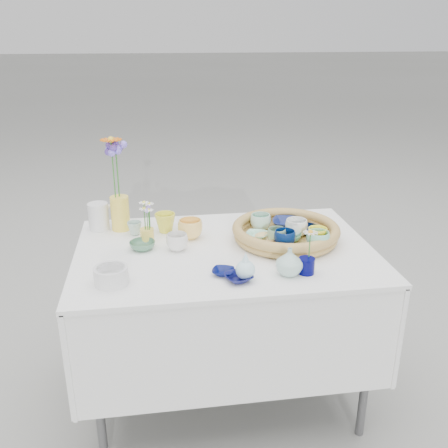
{
  "coord_description": "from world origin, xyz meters",
  "views": [
    {
      "loc": [
        -0.29,
        -1.93,
        1.63
      ],
      "look_at": [
        0.0,
        0.02,
        0.87
      ],
      "focal_mm": 40.0,
      "sensor_mm": 36.0,
      "label": 1
    }
  ],
  "objects": [
    {
      "name": "tray_ceramic_6",
      "position": [
        0.19,
        0.15,
        0.82
      ],
      "size": [
        0.12,
        0.12,
        0.07
      ],
      "primitive_type": "imported",
      "rotation": [
        0.0,
        0.0,
        -0.39
      ],
      "color": "silver",
      "rests_on": "wicker_tray"
    },
    {
      "name": "daisy_cup",
      "position": [
        -0.33,
        0.12,
        0.8
      ],
      "size": [
        0.08,
        0.08,
        0.06
      ],
      "primitive_type": "cylinder",
      "rotation": [
        0.0,
        0.0,
        -0.37
      ],
      "color": "#F8D552",
      "rests_on": "display_table"
    },
    {
      "name": "loose_ceramic_3",
      "position": [
        -0.2,
        0.02,
        0.8
      ],
      "size": [
        0.11,
        0.11,
        0.07
      ],
      "primitive_type": "imported",
      "rotation": [
        0.0,
        0.0,
        -0.19
      ],
      "color": "silver",
      "rests_on": "display_table"
    },
    {
      "name": "bud_vase_seafoam",
      "position": [
        0.21,
        -0.27,
        0.82
      ],
      "size": [
        0.12,
        0.12,
        0.11
      ],
      "primitive_type": "imported",
      "rotation": [
        0.0,
        0.0,
        0.2
      ],
      "color": "#9CC1B6",
      "rests_on": "display_table"
    },
    {
      "name": "hydrangea",
      "position": [
        -0.44,
        0.3,
        1.03
      ],
      "size": [
        0.09,
        0.09,
        0.29
      ],
      "primitive_type": null,
      "rotation": [
        0.0,
        0.0,
        0.06
      ],
      "color": "#5436A0",
      "rests_on": "tall_vase_yellow"
    },
    {
      "name": "loose_ceramic_2",
      "position": [
        -0.35,
        0.05,
        0.78
      ],
      "size": [
        0.11,
        0.11,
        0.03
      ],
      "primitive_type": "imported",
      "rotation": [
        0.0,
        0.0,
        0.01
      ],
      "color": "#477558",
      "rests_on": "display_table"
    },
    {
      "name": "tray_ceramic_2",
      "position": [
        0.39,
        -0.06,
        0.82
      ],
      "size": [
        0.1,
        0.1,
        0.08
      ],
      "primitive_type": "imported",
      "rotation": [
        0.0,
        0.0,
        -0.27
      ],
      "color": "yellow",
      "rests_on": "wicker_tray"
    },
    {
      "name": "tray_ceramic_9",
      "position": [
        0.25,
        -0.05,
        0.82
      ],
      "size": [
        0.1,
        0.1,
        0.07
      ],
      "primitive_type": "imported",
      "rotation": [
        0.0,
        0.0,
        -0.09
      ],
      "color": "#051C56",
      "rests_on": "wicker_tray"
    },
    {
      "name": "tray_ceramic_12",
      "position": [
        0.2,
        0.17,
        0.82
      ],
      "size": [
        0.1,
        0.1,
        0.07
      ],
      "primitive_type": "imported",
      "rotation": [
        0.0,
        0.0,
        0.21
      ],
      "color": "#479770",
      "rests_on": "wicker_tray"
    },
    {
      "name": "loose_ceramic_0",
      "position": [
        -0.24,
        0.23,
        0.81
      ],
      "size": [
        0.11,
        0.11,
        0.09
      ],
      "primitive_type": "imported",
      "rotation": [
        0.0,
        0.0,
        -0.2
      ],
      "color": "yellow",
      "rests_on": "display_table"
    },
    {
      "name": "bud_vase_paleblue",
      "position": [
        0.04,
        -0.29,
        0.82
      ],
      "size": [
        0.09,
        0.09,
        0.11
      ],
      "primitive_type": null,
      "rotation": [
        0.0,
        0.0,
        -0.25
      ],
      "color": "#BAE6EE",
      "rests_on": "display_table"
    },
    {
      "name": "bud_vase_cobalt",
      "position": [
        0.27,
        -0.28,
        0.8
      ],
      "size": [
        0.08,
        0.08,
        0.06
      ],
      "primitive_type": "cylinder",
      "rotation": [
        0.0,
        0.0,
        -0.4
      ],
      "color": "#000041",
      "rests_on": "display_table"
    },
    {
      "name": "tray_ceramic_4",
      "position": [
        0.22,
        -0.01,
        0.82
      ],
      "size": [
        0.08,
        0.08,
        0.06
      ],
      "primitive_type": "imported",
      "rotation": [
        0.0,
        0.0,
        0.03
      ],
      "color": "gray",
      "rests_on": "wicker_tray"
    },
    {
      "name": "gerbera",
      "position": [
        -0.46,
        0.28,
        1.06
      ],
      "size": [
        0.12,
        0.12,
        0.29
      ],
      "primitive_type": null,
      "rotation": [
        0.0,
        0.0,
        0.08
      ],
      "color": "orange",
      "rests_on": "tall_vase_yellow"
    },
    {
      "name": "tray_ceramic_11",
      "position": [
        0.38,
        -0.1,
        0.82
      ],
      "size": [
        0.1,
        0.1,
        0.08
      ],
      "primitive_type": "imported",
      "rotation": [
        0.0,
        0.0,
        0.06
      ],
      "color": "#7FCDAF",
      "rests_on": "wicker_tray"
    },
    {
      "name": "tray_ceramic_0",
      "position": [
        0.32,
        0.17,
        0.8
      ],
      "size": [
        0.17,
        0.17,
        0.03
      ],
      "primitive_type": "imported",
      "rotation": [
        0.0,
        0.0,
        -0.34
      ],
      "color": "navy",
      "rests_on": "wicker_tray"
    },
    {
      "name": "tall_vase_yellow",
      "position": [
        -0.45,
        0.29,
        0.85
      ],
      "size": [
        0.09,
        0.09,
        0.16
      ],
      "primitive_type": "cylinder",
      "rotation": [
        0.0,
        0.0,
        -0.05
      ],
      "color": "yellow",
      "rests_on": "display_table"
    },
    {
      "name": "loose_ceramic_1",
      "position": [
        -0.13,
        0.14,
        0.81
      ],
      "size": [
        0.14,
        0.14,
        0.09
      ],
      "primitive_type": "imported",
      "rotation": [
        0.0,
        0.0,
        -0.34
      ],
      "color": "#FFCC63",
      "rests_on": "display_table"
    },
    {
      "name": "tray_ceramic_10",
      "position": [
        0.18,
        -0.01,
        0.8
      ],
      "size": [
        0.12,
        0.12,
        0.03
      ],
      "primitive_type": "imported",
      "rotation": [
        0.0,
        0.0,
        0.17
      ],
      "color": "#FFCD89",
      "rests_on": "wicker_tray"
    },
    {
      "name": "display_table",
      "position": [
        0.0,
        0.0,
        0.0
      ],
      "size": [
        1.26,
        0.86,
        0.77
      ],
      "primitive_type": null,
      "color": "white",
      "rests_on": "ground"
    },
    {
      "name": "loose_ceramic_6",
      "position": [
        0.01,
        -0.3,
        0.78
      ],
      "size": [
        0.13,
        0.13,
        0.03
      ],
      "primitive_type": "imported",
      "rotation": [
        0.0,
        0.0,
        0.28
      ],
      "color": "#0E1049",
      "rests_on": "display_table"
    },
    {
      "name": "loose_ceramic_5",
      "position": [
        -0.38,
        0.22,
        0.8
      ],
      "size": [
        0.08,
        0.08,
        0.06
      ],
      "primitive_type": "imported",
      "rotation": [
        0.0,
        0.0,
        -0.16
      ],
      "color": "#9CBAAC",
      "rests_on": "display_table"
    },
    {
      "name": "tray_ceramic_1",
      "position": [
        0.38,
        0.07,
        0.8
      ],
      "size": [
        0.12,
        0.12,
        0.03
      ],
      "primitive_type": "imported",
      "rotation": [
        0.0,
        0.0,
        -0.1
      ],
      "color": "black",
      "rests_on": "wicker_tray"
    },
    {
      "name": "wicker_tray",
      "position": [
        0.28,
        0.05,
        0.8
      ],
      "size": [
        0.47,
        0.47,
        0.08
      ],
      "primitive_type": null,
      "color": "#A18147",
      "rests_on": "display_table"
    },
    {
      "name": "tray_ceramic_3",
      "position": [
        0.28,
        0.0,
        0.8
      ],
      "size": [
        0.13,
        0.13,
        0.04
      ],
      "primitive_type": "imported",
      "rotation": [
        0.0,
        0.0,
        -0.18
      ],
      "color": "#4FA176",
      "rests_on": "wicker_tray"
    },
    {
      "name": "fluted_bowl",
      "position": [
        -0.46,
        -0.25,
        0.8
      ],
      "size": [
        0.15,
        0.15,
        0.07
      ],
      "primitive_type": null,
      "rotation": [
        0.0,
        0.0,
        0.2
      ],
      "color": "silver",
      "rests_on": "display_table"
    },
    {
      "name": "tray_ceramic_7",
      "position": [
        0.33,
        0.05,
        0.82
      ],
      "size": [
        0.1,
        0.1,
        0.08
      ],
      "primitive_type": "imported",
      "rotation": [
        0.0,
        0.0,
        0.01
      ],
      "color": "white",
      "rests_on": "wicker_tray"
    },
    {
      "name": "tray_ceramic_8",
      "position": [
        0.4,
        0.23,
        0.79
      ],
      "size": [
        0.12,
        0.12,
        0.02
      ],
      "primitive_type": "imported",
      "rotation": [
        0.0,
        0.0,
        0.43
      ],
      "color": "#92B1CA",
      "rests_on": "wicker_tray"
    },
    {
      "name": "daisy_posy",
      "position": [
        -0.32,
        0.11,
        0.89
      ],
      "size": [
        0.08,
        0.08,
        0.13
      ],
      "primitive_type": null,
      "rotation": [
        0.0,
        0.0,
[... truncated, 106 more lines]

